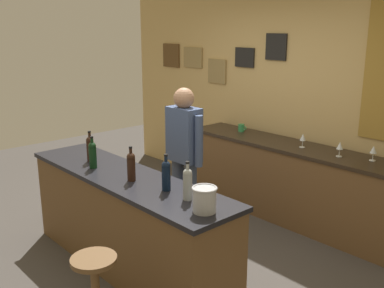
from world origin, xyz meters
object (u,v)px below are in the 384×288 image
wine_bottle_d (166,174)px  bartender (184,154)px  ice_bucket (204,199)px  wine_glass_c (373,150)px  wine_bottle_b (93,154)px  wine_glass_b (340,146)px  wine_bottle_c (131,166)px  wine_glass_a (303,138)px  bar_stool (95,286)px  coffee_mug (241,128)px  wine_bottle_a (90,148)px  wine_bottle_e (188,183)px

wine_bottle_d → bartender: bearing=130.6°
ice_bucket → wine_glass_c: bearing=84.9°
wine_bottle_b → wine_glass_b: bearing=57.9°
wine_bottle_c → ice_bucket: bearing=0.2°
wine_glass_a → wine_glass_b: (0.46, -0.02, 0.00)m
wine_bottle_d → wine_glass_c: wine_bottle_d is taller
wine_bottle_b → bartender: bearing=74.3°
bar_stool → ice_bucket: size_ratio=3.62×
wine_bottle_d → wine_glass_c: size_ratio=1.97×
bartender → wine_bottle_b: bearing=-105.7°
bartender → coffee_mug: 1.36m
bartender → wine_glass_a: size_ratio=10.45×
bar_stool → wine_bottle_b: bearing=149.2°
bar_stool → wine_bottle_c: 1.08m
wine_bottle_c → coffee_mug: bearing=106.7°
wine_glass_b → wine_bottle_c: bearing=-111.1°
wine_bottle_d → wine_bottle_a: bearing=-177.8°
wine_bottle_b → wine_bottle_d: (0.92, 0.14, 0.00)m
bartender → wine_bottle_b: bartender is taller
bartender → ice_bucket: size_ratio=8.61×
wine_bottle_b → wine_glass_b: 2.50m
wine_bottle_b → wine_glass_a: (0.86, 2.14, -0.05)m
wine_glass_c → coffee_mug: wine_glass_c is taller
wine_bottle_e → wine_glass_c: 2.15m
wine_bottle_a → ice_bucket: wine_bottle_a is taller
ice_bucket → wine_glass_c: 2.17m
coffee_mug → wine_glass_a: bearing=-4.7°
wine_bottle_d → ice_bucket: bearing=-7.7°
wine_bottle_d → wine_bottle_e: same height
wine_glass_b → wine_bottle_a: bearing=-127.2°
wine_glass_a → wine_bottle_c: bearing=-99.0°
bartender → bar_stool: 1.84m
wine_bottle_b → ice_bucket: (1.44, 0.07, -0.04)m
wine_glass_a → bartender: bearing=-116.4°
wine_bottle_b → coffee_mug: size_ratio=2.45×
ice_bucket → coffee_mug: bearing=125.8°
ice_bucket → wine_glass_b: ice_bucket is taller
wine_bottle_b → wine_glass_a: 2.31m
wine_bottle_b → wine_bottle_e: (1.19, 0.13, 0.00)m
wine_glass_b → ice_bucket: bearing=-86.9°
bar_stool → wine_bottle_c: wine_bottle_c is taller
bartender → wine_bottle_e: size_ratio=5.29×
wine_bottle_e → wine_glass_b: bearing=85.9°
wine_bottle_c → wine_glass_a: wine_bottle_c is taller
wine_glass_c → wine_glass_a: bearing=-173.2°
wine_glass_a → wine_glass_c: same height
wine_bottle_b → wine_bottle_e: bearing=6.3°
bar_stool → wine_bottle_d: size_ratio=2.22×
ice_bucket → wine_bottle_d: bearing=172.3°
wine_bottle_a → coffee_mug: size_ratio=2.45×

